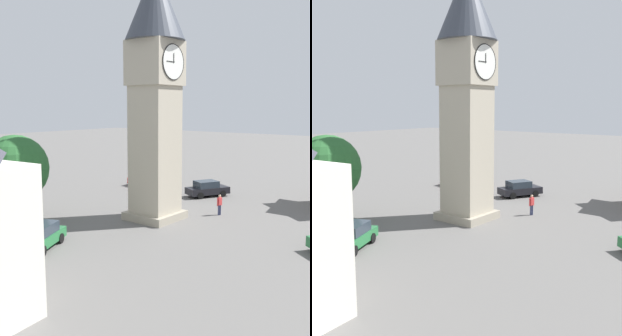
% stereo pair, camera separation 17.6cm
% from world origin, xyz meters
% --- Properties ---
extents(ground_plane, '(200.00, 200.00, 0.00)m').
position_xyz_m(ground_plane, '(0.00, 0.00, 0.00)').
color(ground_plane, '#605E5B').
extents(clock_tower, '(4.46, 4.46, 18.89)m').
position_xyz_m(clock_tower, '(0.00, 0.00, 10.99)').
color(clock_tower, gray).
rests_on(clock_tower, ground).
extents(car_blue_kerb, '(4.44, 3.42, 1.53)m').
position_xyz_m(car_blue_kerb, '(-9.55, -1.16, 0.76)').
color(car_blue_kerb, black).
rests_on(car_blue_kerb, ground).
extents(car_silver_kerb, '(4.45, 3.35, 1.53)m').
position_xyz_m(car_silver_kerb, '(9.75, -1.24, 0.76)').
color(car_silver_kerb, '#236B38').
rests_on(car_silver_kerb, ground).
extents(car_white_side, '(2.35, 4.35, 1.53)m').
position_xyz_m(car_white_side, '(-9.93, -8.98, 0.76)').
color(car_white_side, red).
rests_on(car_white_side, ground).
extents(pedestrian, '(0.55, 0.29, 1.69)m').
position_xyz_m(pedestrian, '(-4.13, 3.32, 1.01)').
color(pedestrian, '#2D3351').
rests_on(pedestrian, ground).
extents(tree, '(4.94, 4.94, 6.62)m').
position_xyz_m(tree, '(7.42, -7.18, 4.14)').
color(tree, brown).
rests_on(tree, ground).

